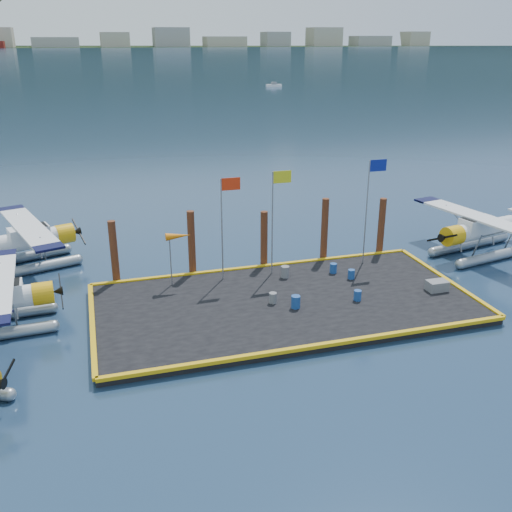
{
  "coord_description": "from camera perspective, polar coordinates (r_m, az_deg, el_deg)",
  "views": [
    {
      "loc": [
        -9.29,
        -26.19,
        13.63
      ],
      "look_at": [
        -1.01,
        2.0,
        2.34
      ],
      "focal_mm": 40.0,
      "sensor_mm": 36.0,
      "label": 1
    }
  ],
  "objects": [
    {
      "name": "piling_2",
      "position": [
        35.1,
        0.81,
        1.49
      ],
      "size": [
        0.44,
        0.44,
        3.8
      ],
      "primitive_type": "cylinder",
      "color": "#472514",
      "rests_on": "ground"
    },
    {
      "name": "flagpole_blue",
      "position": [
        35.15,
        11.37,
        5.86
      ],
      "size": [
        1.14,
        0.08,
        6.5
      ],
      "color": "gray",
      "rests_on": "dock"
    },
    {
      "name": "piling_1",
      "position": [
        34.05,
        -6.45,
        1.09
      ],
      "size": [
        0.44,
        0.44,
        4.2
      ],
      "primitive_type": "cylinder",
      "color": "#472514",
      "rests_on": "ground"
    },
    {
      "name": "seaplane_c",
      "position": [
        38.34,
        -22.24,
        1.11
      ],
      "size": [
        9.58,
        10.25,
        3.66
      ],
      "rotation": [
        0.0,
        0.0,
        -1.26
      ],
      "color": "#8E969B",
      "rests_on": "ground"
    },
    {
      "name": "drum_5",
      "position": [
        33.58,
        2.92,
        -1.58
      ],
      "size": [
        0.48,
        0.48,
        0.68
      ],
      "primitive_type": "cylinder",
      "color": "slate",
      "rests_on": "dock"
    },
    {
      "name": "drum_3",
      "position": [
        29.89,
        3.99,
        -4.59
      ],
      "size": [
        0.48,
        0.48,
        0.67
      ],
      "primitive_type": "cylinder",
      "color": "navy",
      "rests_on": "dock"
    },
    {
      "name": "flagpole_red",
      "position": [
        32.16,
        -3.1,
        4.3
      ],
      "size": [
        1.14,
        0.08,
        6.0
      ],
      "color": "gray",
      "rests_on": "dock"
    },
    {
      "name": "seaplane_d",
      "position": [
        40.43,
        21.6,
        2.21
      ],
      "size": [
        9.61,
        10.47,
        3.71
      ],
      "rotation": [
        0.0,
        0.0,
        1.77
      ],
      "color": "#8E969B",
      "rests_on": "ground"
    },
    {
      "name": "windsock",
      "position": [
        32.03,
        -7.82,
        1.87
      ],
      "size": [
        1.4,
        0.44,
        3.12
      ],
      "color": "gray",
      "rests_on": "dock"
    },
    {
      "name": "dock",
      "position": [
        30.87,
        2.86,
        -4.8
      ],
      "size": [
        20.0,
        10.0,
        0.4
      ],
      "primitive_type": "cube",
      "color": "black",
      "rests_on": "ground"
    },
    {
      "name": "piling_3",
      "position": [
        36.34,
        6.85,
        2.45
      ],
      "size": [
        0.44,
        0.44,
        4.3
      ],
      "primitive_type": "cylinder",
      "color": "#472514",
      "rests_on": "ground"
    },
    {
      "name": "piling_4",
      "position": [
        38.08,
        12.4,
        2.73
      ],
      "size": [
        0.44,
        0.44,
        4.0
      ],
      "primitive_type": "cylinder",
      "color": "#472514",
      "rests_on": "ground"
    },
    {
      "name": "dock_bumpers",
      "position": [
        30.75,
        2.87,
        -4.31
      ],
      "size": [
        20.25,
        10.25,
        0.18
      ],
      "primitive_type": null,
      "color": "gold",
      "rests_on": "dock"
    },
    {
      "name": "drum_2",
      "position": [
        33.82,
        9.51,
        -1.81
      ],
      "size": [
        0.39,
        0.39,
        0.55
      ],
      "primitive_type": "cylinder",
      "color": "navy",
      "rests_on": "dock"
    },
    {
      "name": "drum_1",
      "position": [
        31.14,
        10.12,
        -3.89
      ],
      "size": [
        0.4,
        0.4,
        0.57
      ],
      "primitive_type": "cylinder",
      "color": "navy",
      "rests_on": "dock"
    },
    {
      "name": "ground",
      "position": [
        30.96,
        2.86,
        -5.13
      ],
      "size": [
        4000.0,
        4000.0,
        0.0
      ],
      "primitive_type": "plane",
      "color": "#172D45",
      "rests_on": "ground"
    },
    {
      "name": "crate",
      "position": [
        33.4,
        17.65,
        -2.84
      ],
      "size": [
        1.13,
        0.75,
        0.57
      ],
      "primitive_type": "cube",
      "color": "slate",
      "rests_on": "dock"
    },
    {
      "name": "piling_0",
      "position": [
        33.68,
        -13.99,
        0.17
      ],
      "size": [
        0.44,
        0.44,
        4.0
      ],
      "primitive_type": "cylinder",
      "color": "#472514",
      "rests_on": "ground"
    },
    {
      "name": "drum_4",
      "position": [
        34.48,
        7.74,
        -1.22
      ],
      "size": [
        0.42,
        0.42,
        0.59
      ],
      "primitive_type": "cylinder",
      "color": "navy",
      "rests_on": "dock"
    },
    {
      "name": "flagpole_yellow",
      "position": [
        32.91,
        1.99,
        4.92
      ],
      "size": [
        1.14,
        0.08,
        6.2
      ],
      "color": "gray",
      "rests_on": "dock"
    },
    {
      "name": "far_backdrop",
      "position": [
        1781.24,
        -8.9,
        20.66
      ],
      "size": [
        3050.0,
        2050.0,
        810.0
      ],
      "color": "black",
      "rests_on": "ground"
    },
    {
      "name": "drum_0",
      "position": [
        30.38,
        1.7,
        -4.21
      ],
      "size": [
        0.41,
        0.41,
        0.58
      ],
      "primitive_type": "cylinder",
      "color": "slate",
      "rests_on": "dock"
    }
  ]
}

